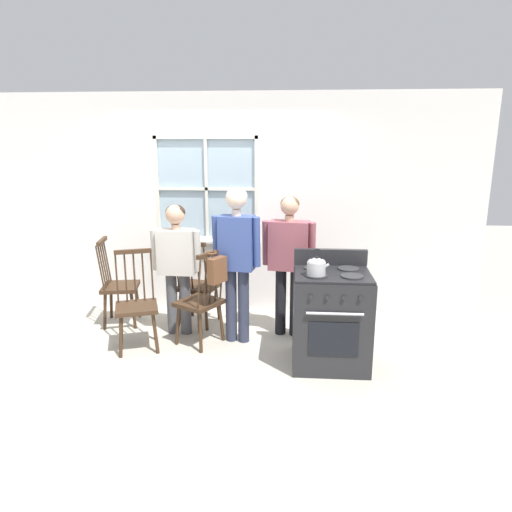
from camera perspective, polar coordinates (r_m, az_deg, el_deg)
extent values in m
plane|color=#B2AD9E|center=(4.79, -6.46, -12.24)|extent=(16.00, 16.00, 0.00)
cube|color=white|center=(6.35, -22.67, 6.04)|extent=(2.37, 0.06, 2.70)
cube|color=white|center=(5.75, 14.14, 5.98)|extent=(2.75, 0.06, 2.70)
cube|color=white|center=(5.94, -5.90, -2.22)|extent=(1.28, 0.06, 0.92)
cube|color=white|center=(5.72, -6.42, 17.29)|extent=(1.28, 0.06, 0.51)
cube|color=silver|center=(5.76, -6.15, 1.80)|extent=(1.34, 0.10, 0.03)
cube|color=#9EB7C6|center=(5.75, -6.16, 8.38)|extent=(1.22, 0.01, 1.22)
cube|color=silver|center=(5.72, -6.21, 8.35)|extent=(0.04, 0.02, 1.28)
cube|color=silver|center=(5.72, -6.21, 8.35)|extent=(1.28, 0.02, 0.04)
cube|color=silver|center=(5.86, -12.25, 8.25)|extent=(0.04, 0.03, 1.28)
cube|color=silver|center=(5.64, 0.06, 8.35)|extent=(0.04, 0.03, 1.28)
cube|color=silver|center=(5.69, -6.38, 14.55)|extent=(1.28, 0.03, 0.04)
cube|color=silver|center=(5.81, -6.05, 2.26)|extent=(1.28, 0.03, 0.04)
cube|color=#3D2819|center=(4.91, -7.14, -5.82)|extent=(0.56, 0.56, 0.04)
cylinder|color=#3D2819|center=(5.21, -7.14, -7.42)|extent=(0.06, 0.09, 0.44)
cylinder|color=#3D2819|center=(4.98, -9.76, -8.55)|extent=(0.09, 0.06, 0.44)
cylinder|color=#3D2819|center=(5.02, -4.38, -8.21)|extent=(0.09, 0.06, 0.44)
cylinder|color=#3D2819|center=(4.78, -6.96, -9.44)|extent=(0.06, 0.09, 0.44)
cylinder|color=#3D2819|center=(4.85, -4.32, -2.62)|extent=(0.07, 0.05, 0.54)
cylinder|color=#3D2819|center=(4.79, -4.99, -2.87)|extent=(0.07, 0.05, 0.54)
cylinder|color=#3D2819|center=(4.72, -5.69, -3.13)|extent=(0.07, 0.05, 0.54)
cylinder|color=#3D2819|center=(4.65, -6.40, -3.39)|extent=(0.07, 0.05, 0.54)
cylinder|color=#3D2819|center=(4.59, -7.14, -3.66)|extent=(0.07, 0.05, 0.54)
cube|color=#3D2819|center=(4.64, -5.77, 0.25)|extent=(0.23, 0.35, 0.04)
cube|color=#3D2819|center=(5.63, -16.58, -3.72)|extent=(0.47, 0.48, 0.04)
cylinder|color=#3D2819|center=(5.52, -15.09, -6.59)|extent=(0.08, 0.07, 0.44)
cylinder|color=#3D2819|center=(5.83, -14.56, -5.42)|extent=(0.07, 0.08, 0.44)
cylinder|color=#3D2819|center=(5.58, -18.35, -6.59)|extent=(0.07, 0.08, 0.44)
cylinder|color=#3D2819|center=(5.89, -17.65, -5.44)|extent=(0.08, 0.07, 0.44)
cylinder|color=#3D2819|center=(5.42, -18.89, -1.57)|extent=(0.08, 0.03, 0.54)
cylinder|color=#3D2819|center=(5.51, -18.68, -1.32)|extent=(0.08, 0.03, 0.54)
cylinder|color=#3D2819|center=(5.59, -18.48, -1.08)|extent=(0.08, 0.03, 0.54)
cylinder|color=#3D2819|center=(5.68, -18.29, -0.85)|extent=(0.08, 0.03, 0.54)
cylinder|color=#3D2819|center=(5.76, -18.10, -0.62)|extent=(0.08, 0.03, 0.54)
cube|color=#3D2819|center=(5.53, -18.71, 1.79)|extent=(0.10, 0.38, 0.04)
cube|color=#3D2819|center=(5.44, -7.21, -3.83)|extent=(0.51, 0.50, 0.04)
cylinder|color=#3D2819|center=(5.59, -4.83, -5.88)|extent=(0.08, 0.07, 0.44)
cylinder|color=#3D2819|center=(5.73, -7.95, -5.46)|extent=(0.07, 0.08, 0.44)
cylinder|color=#3D2819|center=(5.31, -6.26, -6.97)|extent=(0.07, 0.08, 0.44)
cylinder|color=#3D2819|center=(5.46, -9.50, -6.49)|extent=(0.08, 0.07, 0.44)
cylinder|color=#3D2819|center=(5.14, -6.36, -1.71)|extent=(0.04, 0.08, 0.54)
cylinder|color=#3D2819|center=(5.18, -7.26, -1.62)|extent=(0.04, 0.08, 0.54)
cylinder|color=#3D2819|center=(5.22, -8.14, -1.53)|extent=(0.04, 0.08, 0.54)
cylinder|color=#3D2819|center=(5.26, -9.01, -1.43)|extent=(0.04, 0.08, 0.54)
cylinder|color=#3D2819|center=(5.31, -9.86, -1.34)|extent=(0.04, 0.08, 0.54)
cube|color=#3D2819|center=(5.15, -8.25, 1.54)|extent=(0.38, 0.14, 0.04)
cube|color=#3D2819|center=(4.89, -14.71, -6.26)|extent=(0.53, 0.52, 0.04)
cylinder|color=#3D2819|center=(4.84, -16.55, -9.67)|extent=(0.06, 0.08, 0.44)
cylinder|color=#3D2819|center=(4.83, -12.47, -9.42)|extent=(0.08, 0.06, 0.44)
cylinder|color=#3D2819|center=(5.13, -16.49, -8.27)|extent=(0.08, 0.06, 0.44)
cylinder|color=#3D2819|center=(5.13, -12.66, -8.03)|extent=(0.06, 0.08, 0.44)
cylinder|color=#3D2819|center=(4.98, -17.00, -2.79)|extent=(0.04, 0.08, 0.54)
cylinder|color=#3D2819|center=(4.97, -15.97, -2.72)|extent=(0.04, 0.08, 0.54)
cylinder|color=#3D2819|center=(4.97, -14.93, -2.66)|extent=(0.04, 0.08, 0.54)
cylinder|color=#3D2819|center=(4.97, -13.90, -2.59)|extent=(0.04, 0.08, 0.54)
cylinder|color=#3D2819|center=(4.97, -12.86, -2.52)|extent=(0.04, 0.08, 0.54)
cube|color=#3D2819|center=(4.90, -15.14, 0.55)|extent=(0.37, 0.16, 0.04)
cylinder|color=#4C4C51|center=(5.25, -10.44, -5.82)|extent=(0.12, 0.12, 0.70)
cylinder|color=#4C4C51|center=(5.21, -8.80, -5.92)|extent=(0.12, 0.12, 0.70)
cube|color=beige|center=(5.06, -9.90, 0.53)|extent=(0.41, 0.23, 0.49)
cylinder|color=beige|center=(5.11, -12.54, 0.77)|extent=(0.08, 0.11, 0.46)
cylinder|color=beige|center=(4.97, -7.33, 0.63)|extent=(0.08, 0.11, 0.46)
cylinder|color=tan|center=(5.00, -10.03, 3.62)|extent=(0.10, 0.10, 0.06)
sphere|color=tan|center=(4.98, -10.09, 5.15)|extent=(0.21, 0.21, 0.21)
ellipsoid|color=#332319|center=(4.99, -10.05, 5.39)|extent=(0.21, 0.21, 0.17)
cylinder|color=#2D3347|center=(4.96, -3.12, -6.13)|extent=(0.12, 0.12, 0.81)
cylinder|color=#2D3347|center=(4.93, -1.56, -6.25)|extent=(0.12, 0.12, 0.81)
cube|color=#384C8E|center=(4.75, -2.43, 1.65)|extent=(0.38, 0.26, 0.57)
cylinder|color=#384C8E|center=(4.78, -5.01, 1.98)|extent=(0.09, 0.12, 0.53)
cylinder|color=#384C8E|center=(4.67, 0.08, 1.75)|extent=(0.09, 0.12, 0.53)
cylinder|color=beige|center=(4.69, -2.47, 5.46)|extent=(0.10, 0.10, 0.07)
sphere|color=beige|center=(4.67, -2.48, 7.20)|extent=(0.22, 0.22, 0.22)
ellipsoid|color=silver|center=(4.68, -2.44, 7.46)|extent=(0.22, 0.22, 0.18)
cylinder|color=black|center=(5.13, 3.10, -5.71)|extent=(0.12, 0.12, 0.76)
cylinder|color=black|center=(5.11, 4.93, -5.84)|extent=(0.12, 0.12, 0.76)
cube|color=#934C56|center=(4.94, 4.14, 1.31)|extent=(0.46, 0.27, 0.53)
cylinder|color=#934C56|center=(4.96, 1.23, 1.65)|extent=(0.09, 0.12, 0.50)
cylinder|color=#934C56|center=(4.89, 7.02, 1.36)|extent=(0.09, 0.12, 0.50)
cylinder|color=tan|center=(4.88, 4.20, 4.75)|extent=(0.10, 0.10, 0.06)
sphere|color=tan|center=(4.87, 4.23, 6.27)|extent=(0.20, 0.20, 0.20)
ellipsoid|color=brown|center=(4.88, 4.26, 6.50)|extent=(0.20, 0.20, 0.16)
cube|color=#232326|center=(4.49, 9.32, -7.91)|extent=(0.72, 0.64, 0.90)
cube|color=black|center=(4.34, 9.56, -2.23)|extent=(0.71, 0.61, 0.02)
cylinder|color=#2D2D30|center=(4.20, 7.52, -2.45)|extent=(0.20, 0.20, 0.02)
cylinder|color=#2D2D30|center=(4.23, 11.91, -2.51)|extent=(0.20, 0.20, 0.02)
cylinder|color=#2D2D30|center=(4.44, 7.34, -1.52)|extent=(0.20, 0.20, 0.02)
cylinder|color=#2D2D30|center=(4.47, 11.49, -1.58)|extent=(0.20, 0.20, 0.02)
cube|color=#232326|center=(4.59, 9.28, -0.12)|extent=(0.72, 0.06, 0.16)
cube|color=black|center=(4.21, 9.66, -10.23)|extent=(0.45, 0.01, 0.32)
cylinder|color=silver|center=(4.09, 9.84, -7.13)|extent=(0.50, 0.02, 0.02)
cylinder|color=#232326|center=(4.04, 6.84, -5.13)|extent=(0.04, 0.02, 0.04)
cylinder|color=#232326|center=(4.05, 8.88, -5.16)|extent=(0.04, 0.02, 0.04)
cylinder|color=#232326|center=(4.07, 10.92, -5.17)|extent=(0.04, 0.02, 0.04)
cylinder|color=#232326|center=(4.08, 12.93, -5.18)|extent=(0.04, 0.02, 0.04)
cylinder|color=#B7B7BC|center=(4.18, 7.55, -1.54)|extent=(0.17, 0.17, 0.12)
ellipsoid|color=#B7B7BC|center=(4.16, 7.57, -0.75)|extent=(0.16, 0.16, 0.07)
sphere|color=black|center=(4.15, 7.59, -0.14)|extent=(0.03, 0.03, 0.03)
cylinder|color=#B7B7BC|center=(4.18, 8.66, -1.32)|extent=(0.08, 0.03, 0.07)
torus|color=black|center=(4.15, 7.60, 0.12)|extent=(0.12, 0.01, 0.12)
cylinder|color=#42474C|center=(5.70, -4.10, 2.39)|extent=(0.11, 0.11, 0.10)
cylinder|color=#33261C|center=(5.69, -4.11, 2.81)|extent=(0.10, 0.10, 0.01)
cone|color=#388447|center=(5.68, -3.97, 3.85)|extent=(0.06, 0.05, 0.20)
cone|color=#388447|center=(5.70, -4.08, 3.32)|extent=(0.04, 0.05, 0.09)
cone|color=#388447|center=(5.69, -4.25, 3.75)|extent=(0.08, 0.07, 0.18)
cone|color=#388447|center=(5.67, -4.29, 3.65)|extent=(0.06, 0.04, 0.16)
cone|color=#388447|center=(5.67, -4.16, 3.30)|extent=(0.04, 0.06, 0.10)
cone|color=#388447|center=(5.66, -4.01, 3.86)|extent=(0.09, 0.07, 0.21)
cube|color=brown|center=(4.63, -4.87, -1.76)|extent=(0.19, 0.24, 0.26)
torus|color=brown|center=(4.63, -5.68, 0.41)|extent=(0.17, 0.17, 0.01)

